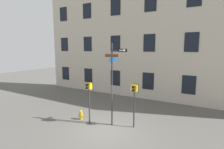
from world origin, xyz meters
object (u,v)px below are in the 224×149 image
(pedestrian_signal_right, at_px, (134,93))
(fire_hydrant, at_px, (81,115))
(pedestrian_signal_left, at_px, (89,91))
(street_sign_pole, at_px, (113,78))

(pedestrian_signal_right, xyz_separation_m, fire_hydrant, (-3.48, -0.67, -1.76))
(pedestrian_signal_left, bearing_deg, fire_hydrant, 165.03)
(street_sign_pole, xyz_separation_m, pedestrian_signal_left, (-1.37, -0.56, -0.83))
(street_sign_pole, bearing_deg, pedestrian_signal_right, 15.88)
(street_sign_pole, bearing_deg, pedestrian_signal_left, -157.73)
(fire_hydrant, bearing_deg, pedestrian_signal_left, -14.97)
(street_sign_pole, xyz_separation_m, fire_hydrant, (-2.26, -0.32, -2.59))
(fire_hydrant, bearing_deg, pedestrian_signal_right, 10.88)
(street_sign_pole, distance_m, pedestrian_signal_right, 1.52)
(street_sign_pole, relative_size, pedestrian_signal_left, 1.89)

